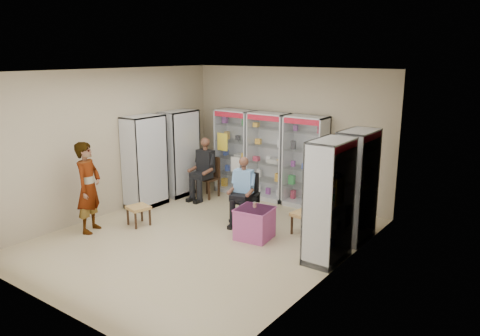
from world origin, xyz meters
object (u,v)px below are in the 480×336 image
Objects in this scene: office_chair at (246,198)px; seated_shopkeeper at (244,192)px; cabinet_right_near at (329,201)px; standing_man at (89,187)px; pink_trunk at (254,223)px; woven_stool_a at (305,223)px; wooden_chair at (208,178)px; cabinet_back_right at (305,162)px; cabinet_left_far at (180,153)px; cabinet_left_near at (145,162)px; woven_stool_b at (139,216)px; cabinet_right_far at (356,186)px; cabinet_back_mid at (268,156)px; cabinet_back_left at (235,151)px.

seated_shopkeeper reaches higher than office_chair.
standing_man is at bearing 109.40° from cabinet_right_near.
woven_stool_a is at bearing 48.37° from pink_trunk.
pink_trunk is 3.16m from standing_man.
standing_man is (-0.40, -2.97, 0.39)m from wooden_chair.
cabinet_back_right is at bearing 94.22° from pink_trunk.
cabinet_back_right is 3.35× the size of pink_trunk.
cabinet_left_far reaches higher than woven_stool_a.
office_chair reaches higher than pink_trunk.
woven_stool_a is at bearing 99.00° from cabinet_left_near.
cabinet_back_right is at bearing 60.66° from office_chair.
standing_man is at bearing -146.64° from office_chair.
office_chair reaches higher than woven_stool_b.
cabinet_right_far is 4.46m from cabinet_left_far.
office_chair is (-0.47, -1.56, -0.51)m from cabinet_back_right.
woven_stool_a is at bearing -5.37° from seated_shopkeeper.
cabinet_right_near reaches higher than wooden_chair.
cabinet_back_right reaches higher than wooden_chair.
pink_trunk is (2.99, -1.24, -0.71)m from cabinet_left_far.
cabinet_back_mid is at bearing 116.32° from cabinet_left_far.
cabinet_back_right is at bearing 0.00° from cabinet_back_left.
cabinet_right_near is 3.35× the size of pink_trunk.
pink_trunk is (-1.47, -1.04, -0.71)m from cabinet_right_far.
cabinet_right_far is 1.94m from pink_trunk.
wooden_chair is at bearing 92.41° from woven_stool_b.
cabinet_left_far is 0.89m from wooden_chair.
office_chair is 0.57× the size of standing_man.
cabinet_right_near is at bearing -43.05° from woven_stool_a.
cabinet_right_far is 4.55m from cabinet_left_near.
cabinet_left_near is at bearing 178.70° from office_chair.
cabinet_right_near reaches higher than pink_trunk.
cabinet_back_left reaches higher than woven_stool_a.
cabinet_back_mid is at bearing 117.05° from pink_trunk.
cabinet_back_mid is 2.13× the size of wooden_chair.
cabinet_right_far is 4.91m from standing_man.
cabinet_back_mid is 5.15× the size of woven_stool_b.
cabinet_back_mid is at bearing 49.16° from cabinet_right_near.
cabinet_back_right is at bearing 0.00° from cabinet_back_mid.
cabinet_back_right is at bearing 61.15° from seated_shopkeeper.
woven_stool_b is (0.77, -2.03, -0.81)m from cabinet_left_far.
woven_stool_b is (-1.11, -2.96, -0.81)m from cabinet_back_mid.
cabinet_right_far is 5.15× the size of woven_stool_b.
seated_shopkeeper is 3.24× the size of woven_stool_b.
cabinet_back_mid is 1.16× the size of standing_man.
cabinet_right_near reaches higher than seated_shopkeeper.
standing_man is (-3.35, -2.25, 0.65)m from woven_stool_a.
wooden_chair is at bearing -148.69° from cabinet_back_mid.
cabinet_back_right and cabinet_right_near have the same top height.
cabinet_right_near is at bearing -28.80° from seated_shopkeeper.
woven_stool_a is at bearing 46.95° from cabinet_right_near.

